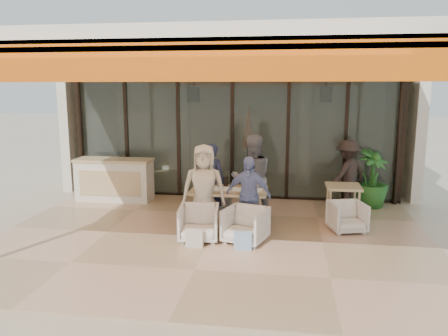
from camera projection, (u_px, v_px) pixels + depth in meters
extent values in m
plane|color=#C6B293|center=(212.00, 238.00, 8.04)|extent=(70.00, 70.00, 0.00)
cube|color=tan|center=(212.00, 238.00, 8.04)|extent=(8.00, 6.00, 0.01)
cube|color=silver|center=(211.00, 54.00, 7.44)|extent=(8.00, 6.00, 0.20)
cube|color=#D8560B|center=(163.00, 60.00, 4.63)|extent=(8.00, 0.12, 0.45)
cube|color=#FC5F15|center=(179.00, 53.00, 5.28)|extent=(8.00, 1.50, 0.06)
cylinder|color=black|center=(81.00, 132.00, 11.10)|extent=(0.12, 0.12, 3.20)
cylinder|color=black|center=(399.00, 137.00, 10.01)|extent=(0.12, 0.12, 3.20)
cube|color=#9EADA3|center=(232.00, 134.00, 10.67)|extent=(8.00, 0.03, 3.20)
cube|color=black|center=(232.00, 196.00, 10.95)|extent=(8.00, 0.10, 0.08)
cube|color=black|center=(232.00, 69.00, 10.38)|extent=(8.00, 0.10, 0.08)
cube|color=black|center=(78.00, 132.00, 11.23)|extent=(0.08, 0.10, 3.20)
cube|color=black|center=(127.00, 133.00, 11.05)|extent=(0.08, 0.10, 3.20)
cube|color=black|center=(179.00, 133.00, 10.86)|extent=(0.08, 0.10, 3.20)
cube|color=black|center=(232.00, 134.00, 10.67)|extent=(0.08, 0.10, 3.20)
cube|color=black|center=(288.00, 135.00, 10.48)|extent=(0.08, 0.10, 3.20)
cube|color=black|center=(346.00, 136.00, 10.29)|extent=(0.08, 0.10, 3.20)
cube|color=black|center=(403.00, 137.00, 10.11)|extent=(0.08, 0.10, 3.20)
cube|color=silver|center=(246.00, 120.00, 14.06)|extent=(9.00, 0.25, 3.40)
cube|color=silver|center=(93.00, 122.00, 12.97)|extent=(0.25, 3.50, 3.40)
cube|color=silver|center=(402.00, 126.00, 11.73)|extent=(0.25, 3.50, 3.40)
cube|color=silver|center=(240.00, 63.00, 12.04)|extent=(9.00, 3.50, 0.25)
cube|color=#D7B483|center=(240.00, 182.00, 12.66)|extent=(8.00, 3.50, 0.02)
cylinder|color=silver|center=(184.00, 131.00, 12.47)|extent=(0.40, 0.40, 3.00)
cylinder|color=silver|center=(304.00, 133.00, 11.99)|extent=(0.40, 0.40, 3.00)
cylinder|color=black|center=(194.00, 77.00, 11.75)|extent=(0.03, 0.03, 0.70)
cube|color=black|center=(194.00, 94.00, 11.83)|extent=(0.30, 0.30, 0.40)
sphere|color=#FFBF72|center=(194.00, 94.00, 11.83)|extent=(0.18, 0.18, 0.18)
cylinder|color=black|center=(327.00, 77.00, 11.26)|extent=(0.03, 0.03, 0.70)
cube|color=black|center=(326.00, 94.00, 11.34)|extent=(0.30, 0.30, 0.40)
sphere|color=#FFBF72|center=(326.00, 94.00, 11.34)|extent=(0.18, 0.18, 0.18)
cylinder|color=black|center=(248.00, 187.00, 11.88)|extent=(0.40, 0.40, 0.05)
cylinder|color=black|center=(248.00, 151.00, 11.70)|extent=(0.04, 0.04, 2.10)
cone|color=#FC5115|center=(248.00, 127.00, 11.58)|extent=(0.32, 0.32, 1.10)
cube|color=silver|center=(115.00, 181.00, 10.58)|extent=(1.80, 0.60, 1.00)
cube|color=#D7B483|center=(114.00, 160.00, 10.49)|extent=(1.85, 0.65, 0.06)
cube|color=#D7B483|center=(110.00, 184.00, 10.28)|extent=(1.50, 0.02, 0.60)
cube|color=#D7B483|center=(229.00, 190.00, 8.65)|extent=(1.50, 0.90, 0.05)
cube|color=white|center=(229.00, 189.00, 8.64)|extent=(1.30, 0.35, 0.01)
cylinder|color=#D7B483|center=(195.00, 212.00, 8.49)|extent=(0.06, 0.06, 0.70)
cylinder|color=#D7B483|center=(259.00, 214.00, 8.32)|extent=(0.06, 0.06, 0.70)
cylinder|color=#D7B483|center=(202.00, 203.00, 9.11)|extent=(0.06, 0.06, 0.70)
cylinder|color=#D7B483|center=(261.00, 205.00, 8.94)|extent=(0.06, 0.06, 0.70)
cylinder|color=white|center=(205.00, 187.00, 8.55)|extent=(0.06, 0.06, 0.11)
cylinder|color=white|center=(218.00, 184.00, 8.86)|extent=(0.06, 0.06, 0.11)
cylinder|color=white|center=(231.00, 187.00, 8.53)|extent=(0.06, 0.06, 0.11)
cylinder|color=white|center=(245.00, 185.00, 8.77)|extent=(0.06, 0.06, 0.11)
cylinder|color=#984516|center=(203.00, 183.00, 8.85)|extent=(0.07, 0.07, 0.16)
cylinder|color=black|center=(226.00, 182.00, 8.91)|extent=(0.09, 0.09, 0.17)
cylinder|color=black|center=(226.00, 177.00, 8.90)|extent=(0.10, 0.10, 0.01)
cylinder|color=white|center=(204.00, 192.00, 8.41)|extent=(0.22, 0.22, 0.01)
cylinder|color=white|center=(250.00, 193.00, 8.29)|extent=(0.22, 0.22, 0.01)
cylinder|color=white|center=(209.00, 185.00, 9.02)|extent=(0.22, 0.22, 0.01)
cylinder|color=white|center=(253.00, 186.00, 8.89)|extent=(0.22, 0.22, 0.01)
imported|color=silver|center=(216.00, 198.00, 9.71)|extent=(0.76, 0.74, 0.63)
imported|color=silver|center=(254.00, 200.00, 9.59)|extent=(0.62, 0.58, 0.59)
imported|color=silver|center=(199.00, 221.00, 7.85)|extent=(0.76, 0.72, 0.72)
imported|color=silver|center=(245.00, 224.00, 7.73)|extent=(0.86, 0.83, 0.71)
imported|color=#1A1B3A|center=(212.00, 181.00, 9.13)|extent=(0.67, 0.54, 1.60)
imported|color=slate|center=(252.00, 178.00, 9.00)|extent=(1.05, 0.93, 1.79)
imported|color=beige|center=(204.00, 189.00, 8.25)|extent=(0.89, 0.63, 1.69)
imported|color=#6A82B0|center=(248.00, 195.00, 8.15)|extent=(0.93, 0.52, 1.49)
cube|color=silver|center=(194.00, 239.00, 7.49)|extent=(0.30, 0.10, 0.34)
cube|color=#99BFD8|center=(243.00, 241.00, 7.38)|extent=(0.30, 0.10, 0.34)
cube|color=#D7B483|center=(343.00, 187.00, 8.98)|extent=(0.70, 0.70, 0.05)
cylinder|color=#D7B483|center=(330.00, 207.00, 8.82)|extent=(0.05, 0.05, 0.70)
cylinder|color=#D7B483|center=(359.00, 208.00, 8.74)|extent=(0.05, 0.05, 0.70)
cylinder|color=#D7B483|center=(328.00, 200.00, 9.36)|extent=(0.05, 0.05, 0.70)
cylinder|color=#D7B483|center=(354.00, 201.00, 9.28)|extent=(0.05, 0.05, 0.70)
imported|color=silver|center=(347.00, 216.00, 8.32)|extent=(0.77, 0.74, 0.65)
imported|color=black|center=(348.00, 175.00, 9.85)|extent=(1.16, 1.12, 1.59)
imported|color=#1E5919|center=(371.00, 179.00, 9.95)|extent=(1.08, 1.08, 1.36)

